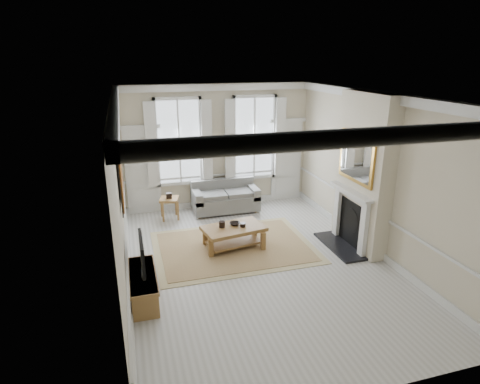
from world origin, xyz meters
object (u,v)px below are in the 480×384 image
object	(u,v)px
side_table	(169,202)
tv_stand	(143,286)
coffee_table	(234,230)
sofa	(225,198)

from	to	relation	value
side_table	tv_stand	size ratio (longest dim) A/B	0.42
coffee_table	tv_stand	size ratio (longest dim) A/B	1.08
sofa	coffee_table	xyz separation A→B (m)	(-0.37, -2.26, 0.06)
sofa	tv_stand	world-z (taller)	sofa
side_table	tv_stand	bearing A→B (deg)	-103.79
sofa	side_table	distance (m)	1.54
side_table	coffee_table	bearing A→B (deg)	-61.13
sofa	coffee_table	distance (m)	2.29
sofa	side_table	size ratio (longest dim) A/B	3.14
side_table	tv_stand	xyz separation A→B (m)	(-0.88, -3.59, -0.22)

